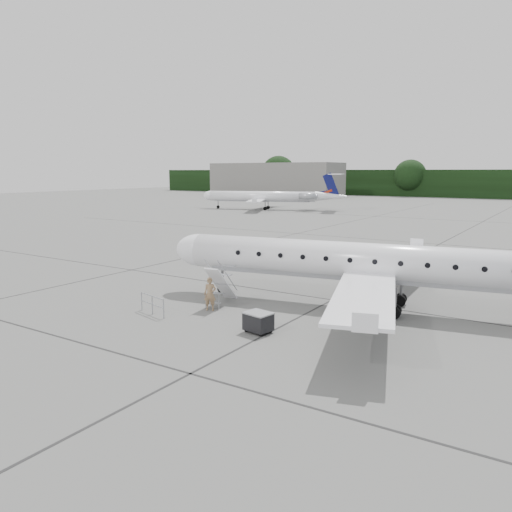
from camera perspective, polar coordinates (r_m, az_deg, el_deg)
The scene contains 8 objects.
ground at distance 25.62m, azimuth 12.68°, elevation -7.70°, with size 320.00×320.00×0.00m, color slate.
terminal_building at distance 154.36m, azimuth 2.27°, elevation 8.72°, with size 40.00×14.00×10.00m, color slate.
main_regional_jet at distance 27.81m, azimuth 14.12°, elevation 1.34°, with size 28.53×20.54×7.32m, color white, non-canonical shape.
airstair at distance 28.59m, azimuth -3.99°, elevation -3.29°, with size 0.85×2.49×2.29m, color white, non-canonical shape.
passenger at distance 27.43m, azimuth -5.28°, elevation -4.35°, with size 0.67×0.44×1.84m, color #90704E.
safety_railing at distance 27.26m, azimuth -11.77°, elevation -5.52°, with size 2.20×0.08×1.00m, color #979AA0, non-canonical shape.
baggage_cart at distance 23.75m, azimuth 0.26°, elevation -7.54°, with size 1.20×0.97×1.04m, color black, non-canonical shape.
bg_regional_left at distance 100.00m, azimuth 0.67°, elevation 7.41°, with size 27.40×19.73×7.19m, color white, non-canonical shape.
Camera 1 is at (8.18, -23.07, 7.54)m, focal length 35.00 mm.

